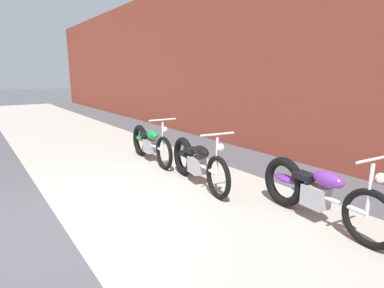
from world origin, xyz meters
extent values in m
plane|color=#47474C|center=(0.00, 0.00, 0.00)|extent=(80.00, 80.00, 0.00)
cube|color=#9E998E|center=(0.00, 1.75, 0.00)|extent=(36.00, 3.50, 0.01)
cube|color=brown|center=(0.00, 5.20, 2.33)|extent=(36.00, 0.50, 4.66)
torus|color=black|center=(-1.32, 2.31, 0.34)|extent=(0.68, 0.14, 0.68)
torus|color=black|center=(-2.61, 2.42, 0.36)|extent=(0.74, 0.19, 0.73)
cylinder|color=silver|center=(-1.96, 2.36, 0.38)|extent=(1.24, 0.17, 0.06)
cube|color=#99999E|center=(-2.04, 2.37, 0.34)|extent=(0.34, 0.25, 0.28)
ellipsoid|color=#197A38|center=(-1.88, 2.36, 0.62)|extent=(0.46, 0.23, 0.20)
ellipsoid|color=#197A38|center=(-2.56, 2.42, 0.42)|extent=(0.45, 0.22, 0.10)
cube|color=black|center=(-2.24, 2.39, 0.56)|extent=(0.30, 0.22, 0.08)
cylinder|color=silver|center=(-1.36, 2.31, 0.65)|extent=(0.05, 0.05, 0.62)
cylinder|color=silver|center=(-1.36, 2.31, 1.01)|extent=(0.08, 0.58, 0.03)
sphere|color=white|center=(-1.26, 2.30, 0.83)|extent=(0.11, 0.11, 0.11)
cylinder|color=silver|center=(-2.27, 2.54, 0.26)|extent=(0.55, 0.11, 0.06)
torus|color=black|center=(0.48, 2.21, 0.34)|extent=(0.68, 0.19, 0.68)
torus|color=black|center=(-0.81, 2.43, 0.36)|extent=(0.74, 0.25, 0.73)
cylinder|color=silver|center=(-0.17, 2.32, 0.38)|extent=(1.23, 0.26, 0.06)
cube|color=#99999E|center=(-0.24, 2.33, 0.34)|extent=(0.35, 0.27, 0.28)
ellipsoid|color=black|center=(-0.09, 2.31, 0.62)|extent=(0.47, 0.26, 0.20)
ellipsoid|color=black|center=(-0.76, 2.42, 0.42)|extent=(0.46, 0.25, 0.10)
cube|color=black|center=(-0.44, 2.37, 0.56)|extent=(0.31, 0.24, 0.08)
cylinder|color=silver|center=(0.44, 2.22, 0.65)|extent=(0.05, 0.05, 0.62)
cylinder|color=silver|center=(0.44, 2.22, 1.01)|extent=(0.13, 0.58, 0.03)
sphere|color=white|center=(0.53, 2.20, 0.83)|extent=(0.11, 0.11, 0.11)
cylinder|color=silver|center=(-0.46, 2.52, 0.26)|extent=(0.55, 0.15, 0.06)
torus|color=black|center=(2.53, 2.66, 0.34)|extent=(0.68, 0.16, 0.68)
torus|color=black|center=(1.24, 2.81, 0.36)|extent=(0.74, 0.21, 0.73)
cylinder|color=silver|center=(1.88, 2.74, 0.38)|extent=(1.23, 0.20, 0.06)
cube|color=#99999E|center=(1.80, 2.75, 0.34)|extent=(0.34, 0.26, 0.28)
ellipsoid|color=#6B2D93|center=(1.96, 2.73, 0.62)|extent=(0.46, 0.24, 0.20)
ellipsoid|color=#6B2D93|center=(1.29, 2.81, 0.42)|extent=(0.46, 0.23, 0.10)
cube|color=black|center=(1.61, 2.77, 0.56)|extent=(0.30, 0.23, 0.08)
cylinder|color=silver|center=(2.49, 2.67, 0.65)|extent=(0.05, 0.05, 0.62)
cylinder|color=silver|center=(2.49, 2.67, 1.01)|extent=(0.10, 0.58, 0.03)
sphere|color=white|center=(2.59, 2.65, 0.83)|extent=(0.11, 0.11, 0.11)
cylinder|color=silver|center=(1.58, 2.92, 0.26)|extent=(0.55, 0.12, 0.06)
camera|label=1|loc=(3.99, -0.79, 1.90)|focal=29.37mm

